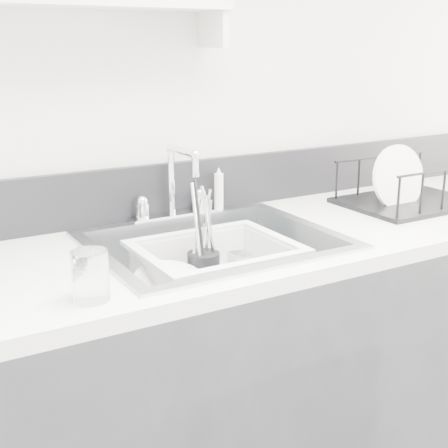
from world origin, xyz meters
TOP-DOWN VIEW (x-y plane):
  - counter_run at (0.00, 1.19)m, footprint 3.20×0.62m
  - backsplash at (0.00, 1.49)m, footprint 3.20×0.02m
  - sink at (0.00, 1.19)m, footprint 0.64×0.52m
  - faucet at (0.00, 1.44)m, footprint 0.26×0.18m
  - side_sprayer at (0.16, 1.44)m, footprint 0.03×0.03m
  - wall_shelf at (-0.35, 1.42)m, footprint 1.00×0.16m
  - wash_tub at (0.00, 1.19)m, footprint 0.45×0.39m
  - plate_stack at (-0.13, 1.15)m, footprint 0.27×0.26m
  - utensil_cup at (-0.01, 1.23)m, footprint 0.09×0.09m
  - ladle at (-0.08, 1.18)m, footprint 0.27×0.18m
  - tumbler_in_tub at (0.09, 1.21)m, footprint 0.08×0.08m
  - tumbler_counter at (-0.41, 0.98)m, footprint 0.08×0.08m
  - dish_rack at (0.74, 1.21)m, footprint 0.42×0.31m
  - bowl_small at (0.10, 1.14)m, footprint 0.11×0.11m

SIDE VIEW (x-z plane):
  - counter_run at x=0.00m, z-range 0.00..0.92m
  - bowl_small at x=0.10m, z-range 0.77..0.80m
  - plate_stack at x=-0.13m, z-range 0.74..0.85m
  - ladle at x=-0.08m, z-range 0.77..0.84m
  - tumbler_in_tub at x=0.09m, z-range 0.77..0.86m
  - sink at x=0.00m, z-range 0.73..0.93m
  - utensil_cup at x=-0.01m, z-range 0.68..0.98m
  - wash_tub at x=0.00m, z-range 0.75..0.91m
  - tumbler_counter at x=-0.41m, z-range 0.92..1.02m
  - faucet at x=0.00m, z-range 0.87..1.09m
  - side_sprayer at x=0.16m, z-range 0.92..1.06m
  - dish_rack at x=0.74m, z-range 0.92..1.07m
  - backsplash at x=0.00m, z-range 0.92..1.08m
  - wall_shelf at x=-0.35m, z-range 1.45..1.57m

